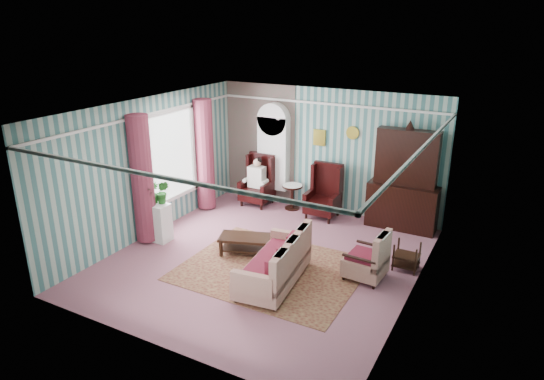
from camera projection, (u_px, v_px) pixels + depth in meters
The scene contains 17 objects.
floor at pixel (265, 259), 9.33m from camera, with size 6.00×6.00×0.00m, color #915461.
room_shell at pixel (241, 152), 9.08m from camera, with size 5.53×6.02×2.91m.
bookcase at pixel (273, 159), 11.91m from camera, with size 0.80×0.28×2.24m, color silver.
dresser_hutch at pixel (405, 177), 10.34m from camera, with size 1.50×0.56×2.36m, color black.
wingback_left at pixel (257, 180), 11.87m from camera, with size 0.76×0.80×1.25m, color black.
wingback_right at pixel (323, 192), 11.08m from camera, with size 0.76×0.80×1.25m, color black.
seated_woman at pixel (257, 182), 11.88m from camera, with size 0.44×0.40×1.18m, color silver, non-canonical shape.
round_side_table at pixel (292, 197), 11.70m from camera, with size 0.50×0.50×0.60m, color black.
nest_table at pixel (407, 256), 8.88m from camera, with size 0.45×0.38×0.54m, color black.
plant_stand at pixel (157, 222), 10.02m from camera, with size 0.55×0.35×0.80m, color silver.
rug at pixel (272, 269), 8.94m from camera, with size 3.20×2.60×0.01m, color #461E17.
sofa at pixel (273, 257), 8.33m from camera, with size 1.84×0.89×1.01m, color beige.
floral_armchair at pixel (366, 254), 8.52m from camera, with size 0.75×0.88×0.93m, color #B7AF8E.
coffee_table at pixel (245, 245), 9.49m from camera, with size 0.98×0.51×0.37m, color black.
potted_plant_a at pixel (147, 196), 9.74m from camera, with size 0.37×0.32×0.41m, color #1B531A.
potted_plant_b at pixel (163, 192), 9.83m from camera, with size 0.27×0.22×0.49m, color #1F581B.
potted_plant_c at pixel (153, 193), 9.89m from camera, with size 0.24×0.24×0.42m, color #244917.
Camera 1 is at (4.08, -7.28, 4.39)m, focal length 32.00 mm.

